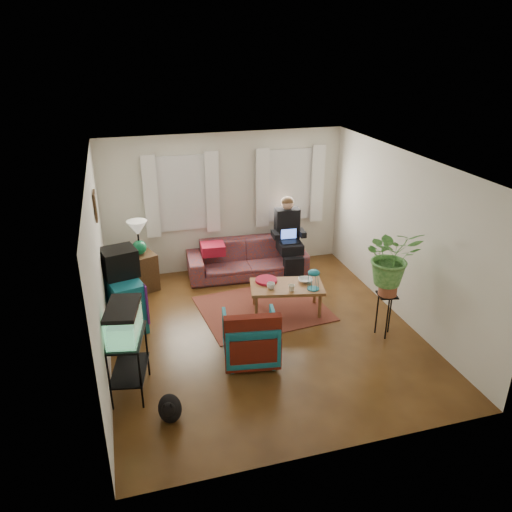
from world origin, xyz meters
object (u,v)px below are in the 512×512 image
object	(u,v)px
dresser	(124,301)
armchair	(250,336)
plant_stand	(385,315)
side_table	(142,272)
sofa	(247,253)
aquarium_stand	(129,365)
coffee_table	(286,298)

from	to	relation	value
dresser	armchair	size ratio (longest dim) A/B	1.20
plant_stand	side_table	bearing A→B (deg)	143.14
sofa	armchair	bearing A→B (deg)	-100.08
aquarium_stand	sofa	bearing A→B (deg)	63.18
dresser	aquarium_stand	bearing A→B (deg)	-104.54
aquarium_stand	coffee_table	xyz separation A→B (m)	(2.54, 1.37, -0.17)
side_table	coffee_table	bearing A→B (deg)	-33.75
aquarium_stand	plant_stand	xyz separation A→B (m)	(3.72, 0.31, -0.06)
sofa	aquarium_stand	bearing A→B (deg)	-124.22
sofa	plant_stand	bearing A→B (deg)	-57.47
sofa	armchair	xyz separation A→B (m)	(-0.66, -2.66, -0.06)
aquarium_stand	coffee_table	bearing A→B (deg)	39.70
dresser	plant_stand	bearing A→B (deg)	-34.69
aquarium_stand	armchair	size ratio (longest dim) A/B	1.09
dresser	aquarium_stand	world-z (taller)	aquarium_stand
dresser	coffee_table	xyz separation A→B (m)	(2.53, -0.32, -0.16)
dresser	armchair	bearing A→B (deg)	-55.65
armchair	plant_stand	size ratio (longest dim) A/B	1.09
plant_stand	dresser	bearing A→B (deg)	159.52
dresser	coffee_table	bearing A→B (deg)	-21.50
armchair	coffee_table	distance (m)	1.44
dresser	armchair	distance (m)	2.16
side_table	aquarium_stand	xyz separation A→B (m)	(-0.35, -2.84, 0.07)
dresser	plant_stand	xyz separation A→B (m)	(3.71, -1.38, -0.06)
sofa	dresser	distance (m)	2.59
dresser	armchair	xyz separation A→B (m)	(1.62, -1.43, -0.03)
aquarium_stand	plant_stand	size ratio (longest dim) A/B	1.19
sofa	dresser	world-z (taller)	sofa
side_table	coffee_table	world-z (taller)	side_table
sofa	plant_stand	world-z (taller)	sofa
side_table	dresser	bearing A→B (deg)	-106.60
side_table	dresser	world-z (taller)	dresser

